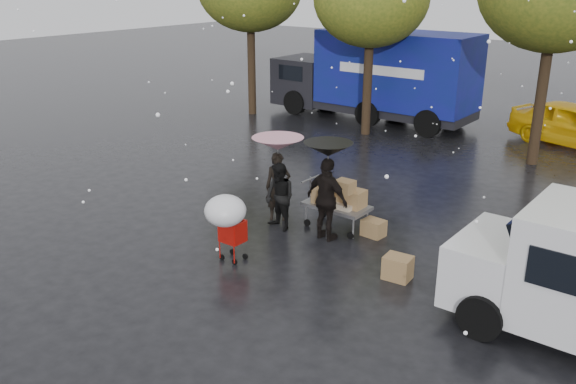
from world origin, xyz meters
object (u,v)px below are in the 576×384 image
Objects in this scene: person_pink at (278,187)px; blue_truck at (377,76)px; person_black at (327,200)px; shopping_cart at (227,214)px; yellow_taxi at (576,125)px; vendor_cart at (340,200)px.

person_pink is 11.10m from blue_truck.
blue_truck is at bearing -58.36° from person_black.
person_black is 1.28× the size of shopping_cart.
blue_truck reaches higher than person_pink.
yellow_taxi is at bearing -94.67° from person_black.
person_black is 11.73m from yellow_taxi.
blue_truck reaches higher than shopping_cart.
person_black is 0.68m from vendor_cart.
person_black reaches higher than yellow_taxi.
person_black is 2.39m from shopping_cart.
vendor_cart is 11.29m from blue_truck.
person_pink is at bearing -2.00° from person_black.
person_pink is 0.37× the size of yellow_taxi.
yellow_taxi is (2.28, 11.50, -0.19)m from person_black.
yellow_taxi is (7.31, 0.76, -1.01)m from blue_truck.
person_pink reaches higher than yellow_taxi.
person_pink is 1.54m from vendor_cart.
person_pink is at bearing 104.72° from shopping_cart.
person_pink is 11.91m from yellow_taxi.
vendor_cart is at bearing -21.37° from person_pink.
person_pink is 0.20× the size of blue_truck.
vendor_cart is 2.98m from shopping_cart.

